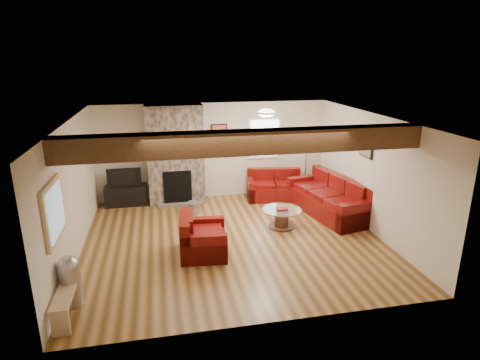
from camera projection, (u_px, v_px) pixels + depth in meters
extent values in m
plane|color=brown|center=(233.00, 240.00, 8.28)|extent=(8.00, 8.00, 0.00)
plane|color=white|center=(233.00, 119.00, 7.54)|extent=(8.00, 8.00, 0.00)
plane|color=beige|center=(214.00, 151.00, 10.48)|extent=(8.00, 0.00, 8.00)
plane|color=beige|center=(271.00, 243.00, 5.34)|extent=(8.00, 0.00, 8.00)
plane|color=beige|center=(72.00, 192.00, 7.33)|extent=(0.00, 7.50, 7.50)
plane|color=beige|center=(372.00, 173.00, 8.48)|extent=(0.00, 7.50, 7.50)
cube|color=#351C0F|center=(247.00, 142.00, 6.42)|extent=(6.00, 0.36, 0.38)
cube|color=#37322A|center=(176.00, 155.00, 10.06)|extent=(1.40, 0.50, 2.50)
cube|color=black|center=(178.00, 188.00, 10.06)|extent=(0.70, 0.06, 0.90)
cube|color=#37322A|center=(179.00, 204.00, 10.13)|extent=(1.00, 0.25, 0.08)
cylinder|color=#432615|center=(281.00, 226.00, 8.89)|extent=(0.57, 0.57, 0.04)
cylinder|color=#432615|center=(282.00, 219.00, 8.84)|extent=(0.31, 0.31, 0.38)
cylinder|color=white|center=(282.00, 210.00, 8.77)|extent=(0.86, 0.86, 0.02)
cube|color=maroon|center=(282.00, 209.00, 8.76)|extent=(0.24, 0.17, 0.03)
cube|color=black|center=(126.00, 195.00, 10.13)|extent=(1.02, 0.41, 0.51)
imported|color=black|center=(124.00, 177.00, 9.99)|extent=(0.83, 0.11, 0.48)
cylinder|color=#AE9348|center=(304.00, 192.00, 11.14)|extent=(0.29, 0.29, 0.03)
cylinder|color=#AE9348|center=(306.00, 168.00, 10.93)|extent=(0.03, 0.03, 1.43)
cone|color=#FFEAC1|center=(307.00, 141.00, 10.71)|extent=(0.41, 0.41, 0.29)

